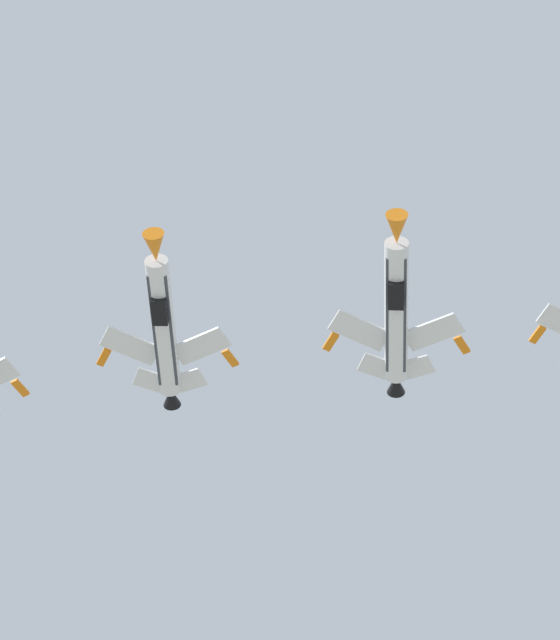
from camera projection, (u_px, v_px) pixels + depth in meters
The scene contains 2 objects.
fighter_jet_left_wing at pixel (396, 308), 112.33m from camera, with size 10.40×15.85×4.38m.
fighter_jet_right_wing at pixel (163, 324), 115.44m from camera, with size 10.41×15.85×4.37m.
Camera 1 is at (1.58, 0.37, 1.54)m, focal length 89.24 mm.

